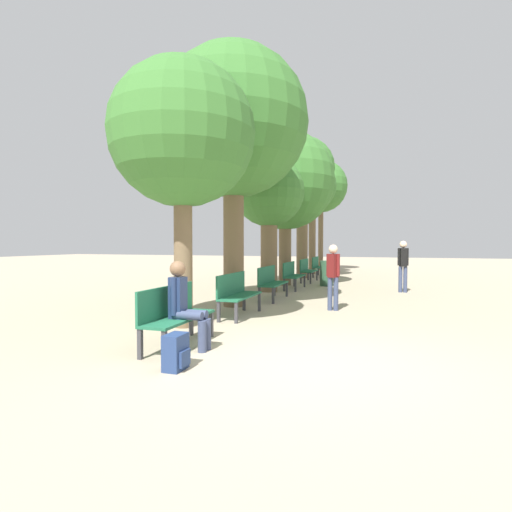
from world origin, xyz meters
name	(u,v)px	position (x,y,z in m)	size (l,w,h in m)	color
ground_plane	(298,361)	(0.00, 0.00, 0.00)	(80.00, 80.00, 0.00)	tan
bench_row_0	(174,312)	(-1.97, 0.14, 0.53)	(0.47, 1.58, 0.92)	#1E6042
bench_row_1	(236,292)	(-1.97, 2.80, 0.53)	(0.47, 1.58, 0.92)	#1E6042
bench_row_2	(271,280)	(-1.97, 5.47, 0.53)	(0.47, 1.58, 0.92)	#1E6042
bench_row_3	(292,274)	(-1.97, 8.13, 0.53)	(0.47, 1.58, 0.92)	#1E6042
bench_row_4	(307,269)	(-1.97, 10.80, 0.53)	(0.47, 1.58, 0.92)	#1E6042
bench_row_5	(318,265)	(-1.97, 13.46, 0.53)	(0.47, 1.58, 0.92)	#1E6042
tree_row_0	(182,136)	(-2.53, 1.46, 3.58)	(2.73, 2.73, 4.98)	brown
tree_row_1	(233,124)	(-2.53, 4.05, 4.52)	(3.71, 3.71, 6.42)	brown
tree_row_2	(269,195)	(-2.53, 7.19, 3.13)	(2.28, 2.28, 4.40)	brown
tree_row_3	(285,181)	(-2.53, 9.33, 3.89)	(3.68, 3.68, 5.76)	brown
tree_row_4	(302,172)	(-2.53, 12.49, 4.78)	(2.89, 2.89, 6.34)	brown
tree_row_5	(312,188)	(-2.53, 15.02, 4.39)	(2.45, 2.45, 5.70)	brown
tree_row_6	(321,187)	(-2.53, 17.76, 4.80)	(3.00, 3.00, 6.34)	brown
person_seated	(185,302)	(-1.73, 0.06, 0.70)	(0.62, 0.35, 1.32)	#384260
backpack	(176,352)	(-1.37, -0.85, 0.22)	(0.25, 0.33, 0.45)	navy
pedestrian_near	(333,273)	(-0.08, 4.19, 0.89)	(0.31, 0.27, 1.55)	#384260
pedestrian_mid	(403,263)	(1.61, 8.33, 0.94)	(0.33, 0.26, 1.65)	#384260
trash_bin	(327,273)	(-0.99, 9.47, 0.46)	(0.48, 0.48, 0.93)	#2D5138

